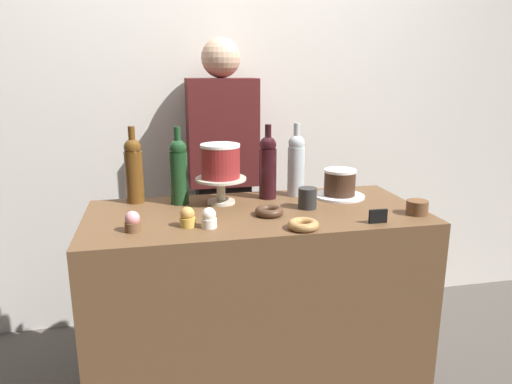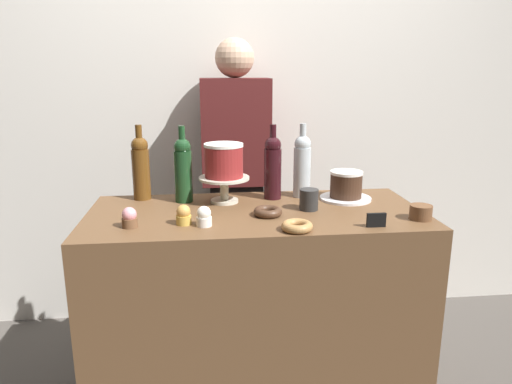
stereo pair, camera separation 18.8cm
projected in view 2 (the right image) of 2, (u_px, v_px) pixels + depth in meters
back_wall at (239, 96)px, 2.65m from camera, size 6.00×0.05×2.60m
display_counter at (256, 312)px, 2.02m from camera, size 1.34×0.61×0.89m
cake_stand_pedestal at (224, 185)px, 2.02m from camera, size 0.21×0.21×0.11m
white_layer_cake at (224, 160)px, 1.99m from camera, size 0.16×0.16×0.14m
silver_serving_platter at (345, 198)px, 2.08m from camera, size 0.22×0.22×0.01m
chocolate_round_cake at (346, 184)px, 2.06m from camera, size 0.14×0.14×0.12m
wine_bottle_amber at (141, 167)px, 2.05m from camera, size 0.08×0.08×0.33m
wine_bottle_dark_red at (273, 166)px, 2.06m from camera, size 0.08×0.08×0.33m
wine_bottle_clear at (302, 165)px, 2.09m from camera, size 0.08×0.08×0.33m
wine_bottle_green at (183, 169)px, 2.01m from camera, size 0.08×0.08×0.33m
cupcake_caramel at (184, 215)px, 1.74m from camera, size 0.06×0.06×0.07m
cupcake_strawberry at (129, 218)px, 1.70m from camera, size 0.06×0.06×0.07m
cupcake_vanilla at (204, 217)px, 1.72m from camera, size 0.06×0.06×0.07m
donut_chocolate at (268, 212)px, 1.84m from camera, size 0.11×0.11×0.03m
donut_maple at (297, 226)px, 1.67m from camera, size 0.11×0.11×0.03m
cookie_stack at (421, 212)px, 1.80m from camera, size 0.08×0.08×0.05m
price_sign_chalkboard at (376, 220)px, 1.71m from camera, size 0.07×0.01×0.05m
coffee_cup_ceramic at (309, 199)px, 1.92m from camera, size 0.08×0.08×0.08m
barista_figure at (236, 184)px, 2.57m from camera, size 0.36×0.22×1.60m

